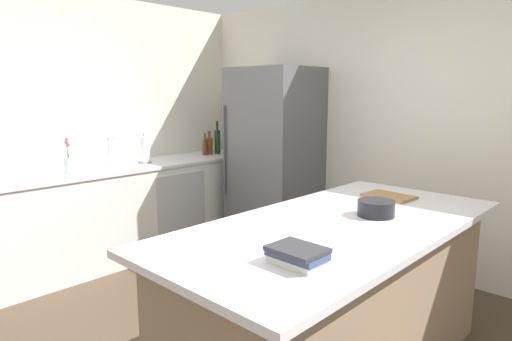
{
  "coord_description": "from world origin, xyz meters",
  "views": [
    {
      "loc": [
        1.87,
        -1.66,
        1.65
      ],
      "look_at": [
        -0.67,
        1.01,
        1.0
      ],
      "focal_mm": 31.11,
      "sensor_mm": 36.0,
      "label": 1
    }
  ],
  "objects_px": {
    "refrigerator": "(274,159)",
    "whiskey_bottle": "(209,145)",
    "kitchen_island": "(336,297)",
    "cutting_board": "(389,196)",
    "mixing_bowl": "(376,208)",
    "sink_faucet": "(110,151)",
    "olive_oil_bottle": "(227,143)",
    "paper_towel_roll": "(144,150)",
    "flower_vase": "(69,163)",
    "gin_bottle": "(230,141)",
    "cookbook_stack": "(297,255)",
    "wine_bottle": "(217,141)",
    "syrup_bottle": "(205,147)"
  },
  "relations": [
    {
      "from": "refrigerator",
      "to": "gin_bottle",
      "type": "relative_size",
      "value": 5.5
    },
    {
      "from": "flower_vase",
      "to": "paper_towel_roll",
      "type": "height_order",
      "value": "flower_vase"
    },
    {
      "from": "gin_bottle",
      "to": "whiskey_bottle",
      "type": "distance_m",
      "value": 0.29
    },
    {
      "from": "refrigerator",
      "to": "whiskey_bottle",
      "type": "height_order",
      "value": "refrigerator"
    },
    {
      "from": "sink_faucet",
      "to": "whiskey_bottle",
      "type": "relative_size",
      "value": 1.13
    },
    {
      "from": "refrigerator",
      "to": "syrup_bottle",
      "type": "height_order",
      "value": "refrigerator"
    },
    {
      "from": "gin_bottle",
      "to": "cutting_board",
      "type": "relative_size",
      "value": 1.01
    },
    {
      "from": "kitchen_island",
      "to": "sink_faucet",
      "type": "distance_m",
      "value": 2.73
    },
    {
      "from": "wine_bottle",
      "to": "syrup_bottle",
      "type": "distance_m",
      "value": 0.2
    },
    {
      "from": "refrigerator",
      "to": "wine_bottle",
      "type": "distance_m",
      "value": 0.89
    },
    {
      "from": "refrigerator",
      "to": "flower_vase",
      "type": "xyz_separation_m",
      "value": [
        -0.86,
        -1.82,
        0.08
      ]
    },
    {
      "from": "whiskey_bottle",
      "to": "gin_bottle",
      "type": "bearing_deg",
      "value": 80.82
    },
    {
      "from": "sink_faucet",
      "to": "whiskey_bottle",
      "type": "xyz_separation_m",
      "value": [
        0.02,
        1.26,
        -0.05
      ]
    },
    {
      "from": "syrup_bottle",
      "to": "refrigerator",
      "type": "bearing_deg",
      "value": 13.83
    },
    {
      "from": "whiskey_bottle",
      "to": "kitchen_island",
      "type": "bearing_deg",
      "value": -26.2
    },
    {
      "from": "wine_bottle",
      "to": "cookbook_stack",
      "type": "relative_size",
      "value": 1.56
    },
    {
      "from": "cutting_board",
      "to": "olive_oil_bottle",
      "type": "bearing_deg",
      "value": 163.35
    },
    {
      "from": "sink_faucet",
      "to": "cookbook_stack",
      "type": "height_order",
      "value": "sink_faucet"
    },
    {
      "from": "wine_bottle",
      "to": "cookbook_stack",
      "type": "distance_m",
      "value": 3.5
    },
    {
      "from": "syrup_bottle",
      "to": "cutting_board",
      "type": "bearing_deg",
      "value": -10.22
    },
    {
      "from": "sink_faucet",
      "to": "syrup_bottle",
      "type": "distance_m",
      "value": 1.17
    },
    {
      "from": "flower_vase",
      "to": "cutting_board",
      "type": "xyz_separation_m",
      "value": [
        2.52,
        1.14,
        -0.09
      ]
    },
    {
      "from": "paper_towel_roll",
      "to": "cookbook_stack",
      "type": "height_order",
      "value": "paper_towel_roll"
    },
    {
      "from": "gin_bottle",
      "to": "cutting_board",
      "type": "xyz_separation_m",
      "value": [
        2.52,
        -0.84,
        -0.13
      ]
    },
    {
      "from": "wine_bottle",
      "to": "mixing_bowl",
      "type": "xyz_separation_m",
      "value": [
        2.7,
        -1.14,
        -0.11
      ]
    },
    {
      "from": "sink_faucet",
      "to": "paper_towel_roll",
      "type": "distance_m",
      "value": 0.36
    },
    {
      "from": "flower_vase",
      "to": "cutting_board",
      "type": "height_order",
      "value": "flower_vase"
    },
    {
      "from": "kitchen_island",
      "to": "mixing_bowl",
      "type": "bearing_deg",
      "value": 70.64
    },
    {
      "from": "kitchen_island",
      "to": "olive_oil_bottle",
      "type": "bearing_deg",
      "value": 149.66
    },
    {
      "from": "flower_vase",
      "to": "syrup_bottle",
      "type": "distance_m",
      "value": 1.6
    },
    {
      "from": "cutting_board",
      "to": "mixing_bowl",
      "type": "bearing_deg",
      "value": -71.26
    },
    {
      "from": "refrigerator",
      "to": "mixing_bowl",
      "type": "height_order",
      "value": "refrigerator"
    },
    {
      "from": "kitchen_island",
      "to": "cutting_board",
      "type": "bearing_deg",
      "value": 95.68
    },
    {
      "from": "sink_faucet",
      "to": "olive_oil_bottle",
      "type": "bearing_deg",
      "value": 85.39
    },
    {
      "from": "flower_vase",
      "to": "paper_towel_roll",
      "type": "xyz_separation_m",
      "value": [
        -0.02,
        0.8,
        0.04
      ]
    },
    {
      "from": "wine_bottle",
      "to": "cookbook_stack",
      "type": "bearing_deg",
      "value": -35.94
    },
    {
      "from": "kitchen_island",
      "to": "wine_bottle",
      "type": "distance_m",
      "value": 3.02
    },
    {
      "from": "refrigerator",
      "to": "whiskey_bottle",
      "type": "bearing_deg",
      "value": -172.34
    },
    {
      "from": "kitchen_island",
      "to": "mixing_bowl",
      "type": "relative_size",
      "value": 10.33
    },
    {
      "from": "flower_vase",
      "to": "cutting_board",
      "type": "relative_size",
      "value": 0.93
    },
    {
      "from": "gin_bottle",
      "to": "mixing_bowl",
      "type": "xyz_separation_m",
      "value": [
        2.69,
        -1.33,
        -0.09
      ]
    },
    {
      "from": "flower_vase",
      "to": "wine_bottle",
      "type": "xyz_separation_m",
      "value": [
        -0.02,
        1.79,
        0.05
      ]
    },
    {
      "from": "kitchen_island",
      "to": "sink_faucet",
      "type": "bearing_deg",
      "value": 179.05
    },
    {
      "from": "cookbook_stack",
      "to": "mixing_bowl",
      "type": "xyz_separation_m",
      "value": [
        -0.13,
        0.92,
        0.01
      ]
    },
    {
      "from": "whiskey_bottle",
      "to": "paper_towel_roll",
      "type": "bearing_deg",
      "value": -88.12
    },
    {
      "from": "whiskey_bottle",
      "to": "flower_vase",
      "type": "bearing_deg",
      "value": -88.27
    },
    {
      "from": "wine_bottle",
      "to": "cutting_board",
      "type": "height_order",
      "value": "wine_bottle"
    },
    {
      "from": "kitchen_island",
      "to": "whiskey_bottle",
      "type": "relative_size",
      "value": 8.47
    },
    {
      "from": "sink_faucet",
      "to": "syrup_bottle",
      "type": "relative_size",
      "value": 1.2
    },
    {
      "from": "refrigerator",
      "to": "sink_faucet",
      "type": "distance_m",
      "value": 1.67
    }
  ]
}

